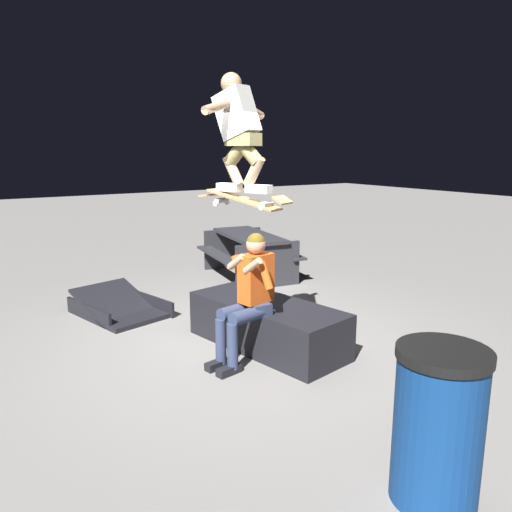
% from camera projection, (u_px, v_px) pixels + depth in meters
% --- Properties ---
extents(ground_plane, '(40.00, 40.00, 0.00)m').
position_uv_depth(ground_plane, '(248.00, 344.00, 5.60)').
color(ground_plane, slate).
extents(ledge_box_main, '(1.97, 1.08, 0.51)m').
position_uv_depth(ledge_box_main, '(267.00, 324.00, 5.50)').
color(ledge_box_main, black).
rests_on(ledge_box_main, ground).
extents(person_sitting_on_ledge, '(0.60, 0.78, 1.34)m').
position_uv_depth(person_sitting_on_ledge, '(248.00, 292.00, 4.98)').
color(person_sitting_on_ledge, '#2D3856').
rests_on(person_sitting_on_ledge, ground).
extents(skateboard, '(1.02, 0.56, 0.17)m').
position_uv_depth(skateboard, '(244.00, 200.00, 4.82)').
color(skateboard, '#AD8451').
extents(skater_airborne, '(0.63, 0.85, 1.12)m').
position_uv_depth(skater_airborne, '(239.00, 127.00, 4.71)').
color(skater_airborne, white).
extents(kicker_ramp, '(1.35, 1.12, 0.43)m').
position_uv_depth(kicker_ramp, '(120.00, 310.00, 6.58)').
color(kicker_ramp, black).
rests_on(kicker_ramp, ground).
extents(picnic_table_back, '(1.88, 1.58, 0.75)m').
position_uv_depth(picnic_table_back, '(249.00, 248.00, 8.49)').
color(picnic_table_back, '#28282D').
rests_on(picnic_table_back, ground).
extents(trash_bin, '(0.56, 0.56, 1.00)m').
position_uv_depth(trash_bin, '(438.00, 426.00, 3.02)').
color(trash_bin, navy).
rests_on(trash_bin, ground).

